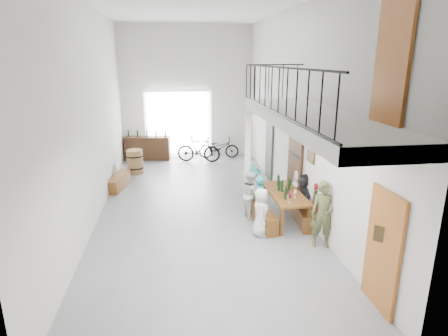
{
  "coord_description": "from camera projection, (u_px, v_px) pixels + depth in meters",
  "views": [
    {
      "loc": [
        -0.7,
        -10.06,
        4.13
      ],
      "look_at": [
        0.65,
        -0.5,
        1.3
      ],
      "focal_mm": 30.0,
      "sensor_mm": 36.0,
      "label": 1
    }
  ],
  "objects": [
    {
      "name": "room_walls",
      "position": [
        197.0,
        81.0,
        9.81
      ],
      "size": [
        12.0,
        12.0,
        12.0
      ],
      "color": "silver",
      "rests_on": "ground"
    },
    {
      "name": "guest_left_c",
      "position": [
        251.0,
        194.0,
        10.02
      ],
      "size": [
        0.56,
        0.68,
        1.27
      ],
      "primitive_type": "imported",
      "rotation": [
        0.0,
        0.0,
        1.71
      ],
      "color": "silver",
      "rests_on": "ground"
    },
    {
      "name": "side_bench",
      "position": [
        119.0,
        181.0,
        12.4
      ],
      "size": [
        0.6,
        1.56,
        0.43
      ],
      "primitive_type": "cube",
      "rotation": [
        0.0,
        0.0,
        -0.18
      ],
      "color": "brown",
      "rests_on": "ground"
    },
    {
      "name": "guest_right_b",
      "position": [
        305.0,
        196.0,
        9.93
      ],
      "size": [
        0.48,
        1.19,
        1.25
      ],
      "primitive_type": "imported",
      "rotation": [
        0.0,
        0.0,
        -1.67
      ],
      "color": "black",
      "rests_on": "ground"
    },
    {
      "name": "bicycle_near",
      "position": [
        219.0,
        148.0,
        16.06
      ],
      "size": [
        1.75,
        0.76,
        0.89
      ],
      "primitive_type": "imported",
      "rotation": [
        0.0,
        0.0,
        1.47
      ],
      "color": "black",
      "rests_on": "ground"
    },
    {
      "name": "bench_wall",
      "position": [
        299.0,
        211.0,
        9.97
      ],
      "size": [
        0.4,
        1.92,
        0.44
      ],
      "primitive_type": "cube",
      "rotation": [
        0.0,
        0.0,
        -0.08
      ],
      "color": "brown",
      "rests_on": "ground"
    },
    {
      "name": "serving_counter",
      "position": [
        148.0,
        148.0,
        15.81
      ],
      "size": [
        1.9,
        0.74,
        0.98
      ],
      "primitive_type": "cube",
      "rotation": [
        0.0,
        0.0,
        -0.12
      ],
      "color": "#3D2411",
      "rests_on": "ground"
    },
    {
      "name": "guest_left_d",
      "position": [
        252.0,
        188.0,
        10.46
      ],
      "size": [
        0.66,
        0.92,
        1.29
      ],
      "primitive_type": "imported",
      "rotation": [
        0.0,
        0.0,
        1.33
      ],
      "color": "teal",
      "rests_on": "ground"
    },
    {
      "name": "potted_plant",
      "position": [
        279.0,
        193.0,
        11.4
      ],
      "size": [
        0.35,
        0.31,
        0.38
      ],
      "primitive_type": "imported",
      "rotation": [
        0.0,
        0.0,
        0.04
      ],
      "color": "#1A491F",
      "rests_on": "ground"
    },
    {
      "name": "bench_inner",
      "position": [
        260.0,
        214.0,
        9.8
      ],
      "size": [
        0.5,
        1.95,
        0.44
      ],
      "primitive_type": "cube",
      "rotation": [
        0.0,
        0.0,
        0.1
      ],
      "color": "brown",
      "rests_on": "ground"
    },
    {
      "name": "guest_right_a",
      "position": [
        316.0,
        206.0,
        9.27
      ],
      "size": [
        0.47,
        0.77,
        1.23
      ],
      "primitive_type": "imported",
      "rotation": [
        0.0,
        0.0,
        -1.82
      ],
      "color": "red",
      "rests_on": "ground"
    },
    {
      "name": "gateway_portal",
      "position": [
        179.0,
        125.0,
        16.01
      ],
      "size": [
        2.8,
        0.08,
        2.8
      ],
      "primitive_type": "cube",
      "color": "white",
      "rests_on": "ground"
    },
    {
      "name": "bicycle_far",
      "position": [
        199.0,
        149.0,
        15.4
      ],
      "size": [
        1.86,
        0.96,
        1.08
      ],
      "primitive_type": "imported",
      "rotation": [
        0.0,
        0.0,
        1.31
      ],
      "color": "black",
      "rests_on": "ground"
    },
    {
      "name": "guest_left_b",
      "position": [
        261.0,
        200.0,
        9.59
      ],
      "size": [
        0.46,
        0.55,
        1.29
      ],
      "primitive_type": "imported",
      "rotation": [
        0.0,
        0.0,
        1.2
      ],
      "color": "teal",
      "rests_on": "ground"
    },
    {
      "name": "right_wall_decor",
      "position": [
        317.0,
        163.0,
        8.91
      ],
      "size": [
        0.07,
        8.28,
        5.07
      ],
      "color": "#9F551E",
      "rests_on": "ground"
    },
    {
      "name": "host_standing",
      "position": [
        323.0,
        215.0,
        8.38
      ],
      "size": [
        0.64,
        0.5,
        1.55
      ],
      "primitive_type": "imported",
      "rotation": [
        0.0,
        0.0,
        -0.26
      ],
      "color": "#4D532F",
      "rests_on": "ground"
    },
    {
      "name": "counter_bottles",
      "position": [
        147.0,
        134.0,
        15.63
      ],
      "size": [
        1.59,
        0.32,
        0.28
      ],
      "color": "black",
      "rests_on": "serving_counter"
    },
    {
      "name": "guest_left_a",
      "position": [
        261.0,
        212.0,
        8.95
      ],
      "size": [
        0.49,
        0.65,
        1.19
      ],
      "primitive_type": "imported",
      "rotation": [
        0.0,
        0.0,
        1.36
      ],
      "color": "silver",
      "rests_on": "ground"
    },
    {
      "name": "guest_right_c",
      "position": [
        298.0,
        190.0,
        10.47
      ],
      "size": [
        0.44,
        0.61,
        1.18
      ],
      "primitive_type": "imported",
      "rotation": [
        0.0,
        0.0,
        -1.46
      ],
      "color": "silver",
      "rests_on": "ground"
    },
    {
      "name": "floor",
      "position": [
        199.0,
        207.0,
        10.81
      ],
      "size": [
        12.0,
        12.0,
        0.0
      ],
      "primitive_type": "plane",
      "color": "slate",
      "rests_on": "ground"
    },
    {
      "name": "tableware",
      "position": [
        285.0,
        187.0,
        9.67
      ],
      "size": [
        0.41,
        1.31,
        0.35
      ],
      "color": "black",
      "rests_on": "tasting_table"
    },
    {
      "name": "oak_barrel",
      "position": [
        135.0,
        162.0,
        13.9
      ],
      "size": [
        0.61,
        0.61,
        0.89
      ],
      "color": "olive",
      "rests_on": "ground"
    },
    {
      "name": "tasting_table",
      "position": [
        285.0,
        196.0,
        9.73
      ],
      "size": [
        0.82,
        1.97,
        0.79
      ],
      "rotation": [
        0.0,
        0.0,
        0.01
      ],
      "color": "brown",
      "rests_on": "ground"
    },
    {
      "name": "balcony",
      "position": [
        310.0,
        121.0,
        7.28
      ],
      "size": [
        1.52,
        5.62,
        4.0
      ],
      "color": "white",
      "rests_on": "ground"
    }
  ]
}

